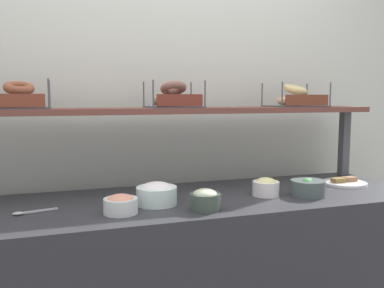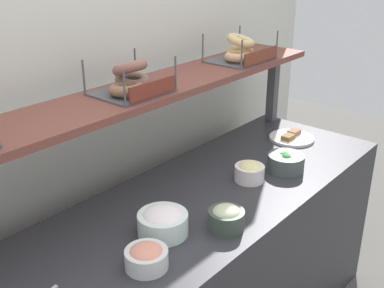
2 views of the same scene
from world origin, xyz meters
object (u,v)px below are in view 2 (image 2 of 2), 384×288
Objects in this scene: bowl_lox_spread at (146,257)px; bowl_cream_cheese at (163,221)px; bagel_basket_plain at (241,52)px; bowl_veggie_mix at (286,162)px; serving_plate_white at (292,138)px; bowl_egg_salad at (250,171)px; bowl_tuna_salad at (226,217)px; bagel_basket_poppy at (131,81)px.

bowl_cream_cheese is (0.18, 0.09, 0.01)m from bowl_lox_spread.
bagel_basket_plain is at bearing 20.45° from bowl_lox_spread.
serving_plate_white is at bearing 25.08° from bowl_veggie_mix.
bowl_egg_salad reaches higher than bowl_lox_spread.
bowl_cream_cheese is 1.10m from serving_plate_white.
bowl_veggie_mix is 0.60m from bagel_basket_plain.
serving_plate_white is (1.27, 0.18, -0.03)m from bowl_lox_spread.
serving_plate_white is (0.92, 0.24, -0.04)m from bowl_tuna_salad.
bowl_veggie_mix is 0.53× the size of bagel_basket_plain.
bagel_basket_poppy is (-0.01, 0.47, 0.43)m from bowl_tuna_salad.
bowl_veggie_mix is (0.92, 0.02, 0.00)m from bowl_lox_spread.
bowl_tuna_salad is 0.48× the size of bagel_basket_poppy.
bagel_basket_plain reaches higher than bowl_veggie_mix.
bagel_basket_poppy reaches higher than bowl_egg_salad.
bagel_basket_poppy is (-0.93, 0.23, 0.47)m from serving_plate_white.
bowl_lox_spread is at bearing -178.91° from bowl_veggie_mix.
bagel_basket_poppy reaches higher than serving_plate_white.
serving_plate_white is (0.54, 0.09, -0.03)m from bowl_egg_salad.
bagel_basket_plain is (1.08, 0.40, 0.43)m from bowl_lox_spread.
serving_plate_white is (1.10, 0.09, -0.04)m from bowl_cream_cheese.
bowl_egg_salad reaches higher than serving_plate_white.
bowl_egg_salad is 0.55× the size of serving_plate_white.
bowl_cream_cheese is at bearing 174.20° from bowl_veggie_mix.
bowl_veggie_mix is 0.92× the size of bowl_cream_cheese.
bagel_basket_poppy is at bearing 90.82° from bowl_tuna_salad.
bowl_lox_spread is 0.60× the size of serving_plate_white.
bowl_cream_cheese is 0.77× the size of serving_plate_white.
bowl_veggie_mix is at bearing 1.09° from bowl_lox_spread.
bagel_basket_plain is at bearing 18.90° from bowl_cream_cheese.
bowl_lox_spread is (-0.35, 0.06, -0.01)m from bowl_tuna_salad.
bowl_veggie_mix is 0.60× the size of bagel_basket_poppy.
serving_plate_white is at bearing -49.35° from bagel_basket_plain.
bowl_egg_salad is at bearing -0.51° from bowl_cream_cheese.
bowl_egg_salad is at bearing -170.25° from serving_plate_white.
bowl_egg_salad is 0.47× the size of bagel_basket_poppy.
bowl_veggie_mix is 0.21m from bowl_egg_salad.
bowl_cream_cheese reaches higher than bowl_veggie_mix.
bowl_tuna_salad is 0.57× the size of serving_plate_white.
bowl_tuna_salad is 0.95× the size of bowl_lox_spread.
bowl_veggie_mix is 0.75m from bowl_cream_cheese.
bowl_lox_spread is 0.51× the size of bagel_basket_poppy.
bowl_cream_cheese is at bearing -161.10° from bagel_basket_plain.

